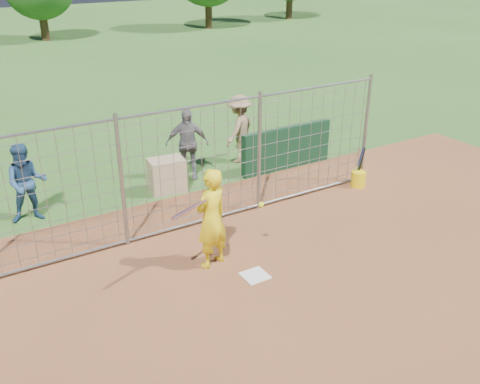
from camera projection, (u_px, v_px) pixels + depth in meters
ground at (249, 271)px, 9.46m from camera, size 100.00×100.00×0.00m
infield_dirt at (369, 376)px, 7.13m from camera, size 18.00×18.00×0.00m
home_plate at (255, 276)px, 9.30m from camera, size 0.43×0.43×0.02m
dugout_wall at (287, 148)px, 13.63m from camera, size 2.60×0.20×1.10m
batter at (211, 219)px, 9.27m from camera, size 0.77×0.62×1.85m
bystander_a at (27, 183)px, 10.87m from camera, size 0.92×0.78×1.68m
bystander_b at (187, 144)px, 12.91m from camera, size 1.12×0.81×1.77m
bystander_c at (239, 129)px, 13.92m from camera, size 1.34×1.18×1.80m
equipment_bin at (167, 175)px, 12.37m from camera, size 0.86×0.63×0.80m
equipment_in_play at (209, 208)px, 8.83m from camera, size 1.87×0.40×0.39m
bucket_with_bats at (358, 177)px, 12.69m from camera, size 0.34×0.34×0.98m
backstop_fence at (195, 168)px, 10.48m from camera, size 9.08×0.08×2.60m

